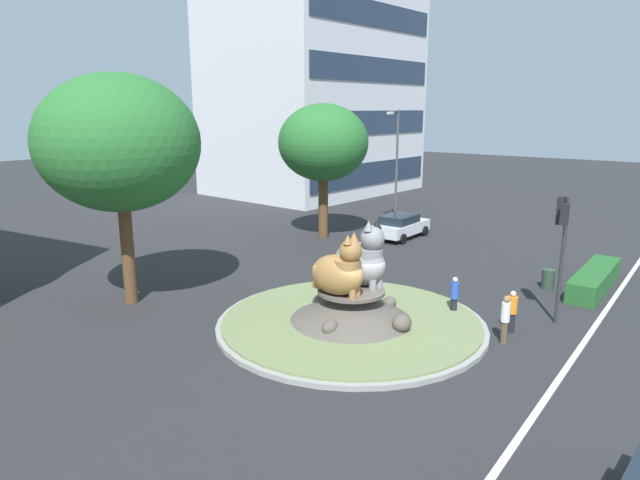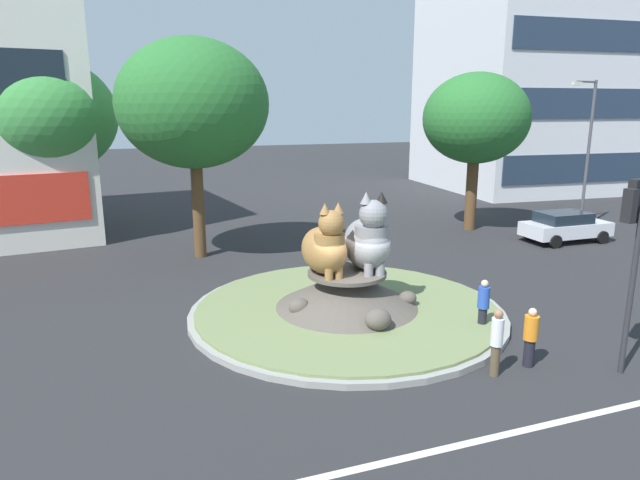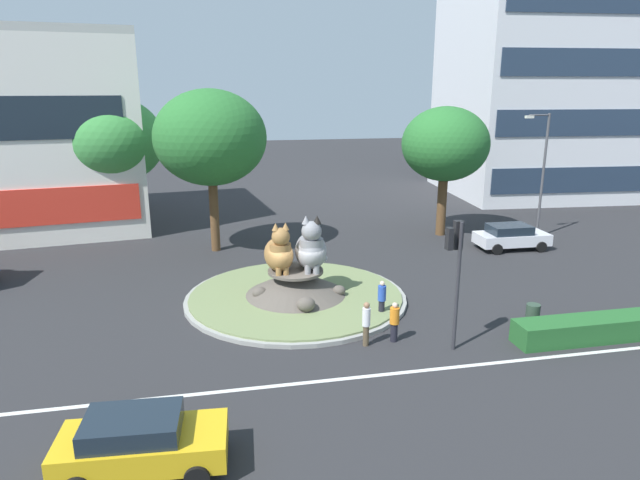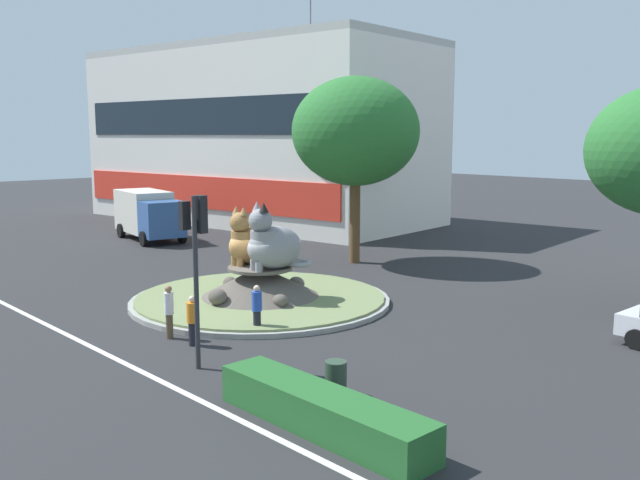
{
  "view_description": "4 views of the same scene",
  "coord_description": "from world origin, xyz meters",
  "px_view_note": "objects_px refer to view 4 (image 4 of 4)",
  "views": [
    {
      "loc": [
        -16.55,
        -10.89,
        8.08
      ],
      "look_at": [
        1.91,
        2.89,
        2.57
      ],
      "focal_mm": 31.15,
      "sensor_mm": 36.0,
      "label": 1
    },
    {
      "loc": [
        -6.63,
        -15.82,
        6.58
      ],
      "look_at": [
        -0.37,
        1.54,
        2.17
      ],
      "focal_mm": 31.31,
      "sensor_mm": 36.0,
      "label": 2
    },
    {
      "loc": [
        -3.69,
        -23.64,
        9.46
      ],
      "look_at": [
        1.61,
        2.27,
        2.15
      ],
      "focal_mm": 30.99,
      "sensor_mm": 36.0,
      "label": 3
    },
    {
      "loc": [
        21.18,
        -16.62,
        6.58
      ],
      "look_at": [
        2.87,
        0.53,
        2.75
      ],
      "focal_mm": 39.15,
      "sensor_mm": 36.0,
      "label": 4
    }
  ],
  "objects_px": {
    "cat_statue_grey": "(272,244)",
    "shophouse_block": "(259,135)",
    "cat_statue_tabby": "(249,243)",
    "delivery_box_truck": "(148,213)",
    "litter_bin": "(336,378)",
    "second_tree_near_tower": "(349,141)",
    "traffic_light_mast": "(196,243)",
    "third_tree_left": "(356,132)",
    "pedestrian_orange_shirt": "(193,320)",
    "pedestrian_blue_shirt": "(257,308)",
    "pedestrian_white_shirt": "(169,310)"
  },
  "relations": [
    {
      "from": "cat_statue_grey",
      "to": "shophouse_block",
      "type": "height_order",
      "value": "shophouse_block"
    },
    {
      "from": "cat_statue_tabby",
      "to": "cat_statue_grey",
      "type": "height_order",
      "value": "cat_statue_grey"
    },
    {
      "from": "cat_statue_tabby",
      "to": "shophouse_block",
      "type": "bearing_deg",
      "value": -133.33
    },
    {
      "from": "delivery_box_truck",
      "to": "litter_bin",
      "type": "height_order",
      "value": "delivery_box_truck"
    },
    {
      "from": "cat_statue_grey",
      "to": "second_tree_near_tower",
      "type": "xyz_separation_m",
      "value": [
        -10.53,
        14.87,
        3.74
      ]
    },
    {
      "from": "shophouse_block",
      "to": "traffic_light_mast",
      "type": "bearing_deg",
      "value": -48.67
    },
    {
      "from": "delivery_box_truck",
      "to": "litter_bin",
      "type": "relative_size",
      "value": 7.46
    },
    {
      "from": "third_tree_left",
      "to": "delivery_box_truck",
      "type": "xyz_separation_m",
      "value": [
        -14.36,
        -3.73,
        -5.03
      ]
    },
    {
      "from": "cat_statue_tabby",
      "to": "traffic_light_mast",
      "type": "height_order",
      "value": "traffic_light_mast"
    },
    {
      "from": "traffic_light_mast",
      "to": "second_tree_near_tower",
      "type": "height_order",
      "value": "second_tree_near_tower"
    },
    {
      "from": "second_tree_near_tower",
      "to": "pedestrian_orange_shirt",
      "type": "bearing_deg",
      "value": -57.3
    },
    {
      "from": "third_tree_left",
      "to": "pedestrian_blue_shirt",
      "type": "distance_m",
      "value": 14.62
    },
    {
      "from": "second_tree_near_tower",
      "to": "third_tree_left",
      "type": "height_order",
      "value": "third_tree_left"
    },
    {
      "from": "delivery_box_truck",
      "to": "cat_statue_tabby",
      "type": "bearing_deg",
      "value": -7.19
    },
    {
      "from": "delivery_box_truck",
      "to": "pedestrian_white_shirt",
      "type": "bearing_deg",
      "value": -18.26
    },
    {
      "from": "cat_statue_grey",
      "to": "litter_bin",
      "type": "distance_m",
      "value": 9.83
    },
    {
      "from": "second_tree_near_tower",
      "to": "delivery_box_truck",
      "type": "height_order",
      "value": "second_tree_near_tower"
    },
    {
      "from": "second_tree_near_tower",
      "to": "pedestrian_white_shirt",
      "type": "bearing_deg",
      "value": -59.9
    },
    {
      "from": "pedestrian_blue_shirt",
      "to": "delivery_box_truck",
      "type": "xyz_separation_m",
      "value": [
        -21.07,
        7.88,
        0.8
      ]
    },
    {
      "from": "cat_statue_grey",
      "to": "cat_statue_tabby",
      "type": "bearing_deg",
      "value": -83.08
    },
    {
      "from": "pedestrian_orange_shirt",
      "to": "pedestrian_white_shirt",
      "type": "bearing_deg",
      "value": -128.42
    },
    {
      "from": "pedestrian_white_shirt",
      "to": "cat_statue_grey",
      "type": "bearing_deg",
      "value": -132.07
    },
    {
      "from": "cat_statue_grey",
      "to": "second_tree_near_tower",
      "type": "bearing_deg",
      "value": -137.37
    },
    {
      "from": "second_tree_near_tower",
      "to": "litter_bin",
      "type": "distance_m",
      "value": 27.85
    },
    {
      "from": "third_tree_left",
      "to": "cat_statue_grey",
      "type": "bearing_deg",
      "value": -64.79
    },
    {
      "from": "second_tree_near_tower",
      "to": "delivery_box_truck",
      "type": "xyz_separation_m",
      "value": [
        -8.01,
        -9.72,
        -4.49
      ]
    },
    {
      "from": "delivery_box_truck",
      "to": "cat_statue_grey",
      "type": "bearing_deg",
      "value": -5.97
    },
    {
      "from": "litter_bin",
      "to": "delivery_box_truck",
      "type": "bearing_deg",
      "value": 159.75
    },
    {
      "from": "cat_statue_grey",
      "to": "delivery_box_truck",
      "type": "relative_size",
      "value": 0.39
    },
    {
      "from": "pedestrian_orange_shirt",
      "to": "third_tree_left",
      "type": "bearing_deg",
      "value": 159.65
    },
    {
      "from": "cat_statue_tabby",
      "to": "shophouse_block",
      "type": "relative_size",
      "value": 0.08
    },
    {
      "from": "shophouse_block",
      "to": "litter_bin",
      "type": "height_order",
      "value": "shophouse_block"
    },
    {
      "from": "second_tree_near_tower",
      "to": "pedestrian_orange_shirt",
      "type": "distance_m",
      "value": 24.3
    },
    {
      "from": "traffic_light_mast",
      "to": "second_tree_near_tower",
      "type": "relative_size",
      "value": 0.54
    },
    {
      "from": "litter_bin",
      "to": "shophouse_block",
      "type": "bearing_deg",
      "value": 144.7
    },
    {
      "from": "second_tree_near_tower",
      "to": "pedestrian_orange_shirt",
      "type": "xyz_separation_m",
      "value": [
        12.81,
        -19.95,
        -5.3
      ]
    },
    {
      "from": "second_tree_near_tower",
      "to": "litter_bin",
      "type": "height_order",
      "value": "second_tree_near_tower"
    },
    {
      "from": "traffic_light_mast",
      "to": "pedestrian_blue_shirt",
      "type": "distance_m",
      "value": 4.63
    },
    {
      "from": "cat_statue_grey",
      "to": "second_tree_near_tower",
      "type": "height_order",
      "value": "second_tree_near_tower"
    },
    {
      "from": "cat_statue_tabby",
      "to": "traffic_light_mast",
      "type": "xyz_separation_m",
      "value": [
        5.62,
        -6.1,
        1.3
      ]
    },
    {
      "from": "cat_statue_tabby",
      "to": "pedestrian_orange_shirt",
      "type": "xyz_separation_m",
      "value": [
        3.74,
        -5.09,
        -1.46
      ]
    },
    {
      "from": "second_tree_near_tower",
      "to": "third_tree_left",
      "type": "relative_size",
      "value": 0.96
    },
    {
      "from": "pedestrian_orange_shirt",
      "to": "cat_statue_tabby",
      "type": "bearing_deg",
      "value": 171.13
    },
    {
      "from": "cat_statue_grey",
      "to": "pedestrian_white_shirt",
      "type": "distance_m",
      "value": 5.53
    },
    {
      "from": "traffic_light_mast",
      "to": "third_tree_left",
      "type": "height_order",
      "value": "third_tree_left"
    },
    {
      "from": "cat_statue_tabby",
      "to": "pedestrian_blue_shirt",
      "type": "bearing_deg",
      "value": 51.28
    },
    {
      "from": "shophouse_block",
      "to": "cat_statue_grey",
      "type": "bearing_deg",
      "value": -44.84
    },
    {
      "from": "cat_statue_grey",
      "to": "traffic_light_mast",
      "type": "xyz_separation_m",
      "value": [
        4.16,
        -6.09,
        1.2
      ]
    },
    {
      "from": "cat_statue_grey",
      "to": "traffic_light_mast",
      "type": "relative_size",
      "value": 0.53
    },
    {
      "from": "pedestrian_white_shirt",
      "to": "second_tree_near_tower",
      "type": "bearing_deg",
      "value": -114.07
    }
  ]
}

